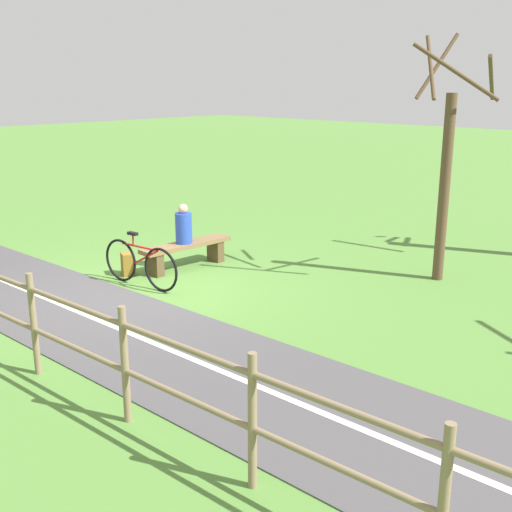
{
  "coord_description": "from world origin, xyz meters",
  "views": [
    {
      "loc": [
        6.06,
        8.35,
        3.44
      ],
      "look_at": [
        -0.78,
        1.89,
        0.82
      ],
      "focal_mm": 44.37,
      "sensor_mm": 36.0,
      "label": 1
    }
  ],
  "objects_px": {
    "person_seated": "(184,226)",
    "tree_mid_field": "(446,170)",
    "bench": "(186,250)",
    "backpack": "(128,264)",
    "bicycle": "(140,264)"
  },
  "relations": [
    {
      "from": "backpack",
      "to": "bench",
      "type": "bearing_deg",
      "value": 157.1
    },
    {
      "from": "backpack",
      "to": "bicycle",
      "type": "bearing_deg",
      "value": 72.04
    },
    {
      "from": "tree_mid_field",
      "to": "bicycle",
      "type": "bearing_deg",
      "value": -42.48
    },
    {
      "from": "person_seated",
      "to": "tree_mid_field",
      "type": "height_order",
      "value": "tree_mid_field"
    },
    {
      "from": "person_seated",
      "to": "tree_mid_field",
      "type": "distance_m",
      "value": 4.79
    },
    {
      "from": "person_seated",
      "to": "bicycle",
      "type": "height_order",
      "value": "person_seated"
    },
    {
      "from": "bicycle",
      "to": "tree_mid_field",
      "type": "xyz_separation_m",
      "value": [
        -3.88,
        3.55,
        1.56
      ]
    },
    {
      "from": "bench",
      "to": "person_seated",
      "type": "relative_size",
      "value": 2.57
    },
    {
      "from": "tree_mid_field",
      "to": "backpack",
      "type": "bearing_deg",
      "value": -49.42
    },
    {
      "from": "bicycle",
      "to": "backpack",
      "type": "height_order",
      "value": "bicycle"
    },
    {
      "from": "bench",
      "to": "person_seated",
      "type": "height_order",
      "value": "person_seated"
    },
    {
      "from": "person_seated",
      "to": "tree_mid_field",
      "type": "bearing_deg",
      "value": 128.39
    },
    {
      "from": "bicycle",
      "to": "bench",
      "type": "bearing_deg",
      "value": 95.32
    },
    {
      "from": "backpack",
      "to": "tree_mid_field",
      "type": "xyz_separation_m",
      "value": [
        -3.65,
        4.26,
        1.76
      ]
    },
    {
      "from": "bench",
      "to": "bicycle",
      "type": "relative_size",
      "value": 1.1
    }
  ]
}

